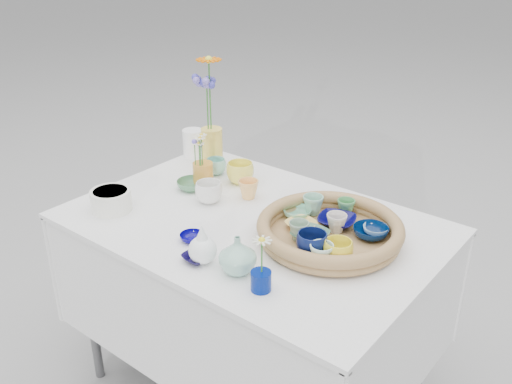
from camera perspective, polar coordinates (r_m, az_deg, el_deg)
The scene contains 32 objects.
wicker_tray at distance 1.85m, azimuth 7.39°, elevation -3.87°, with size 0.47×0.47×0.08m, color brown, non-canonical shape.
tray_ceramic_0 at distance 1.92m, azimuth 8.08°, elevation -2.90°, with size 0.12×0.12×0.03m, color #060440.
tray_ceramic_1 at distance 1.87m, azimuth 11.40°, elevation -3.96°, with size 0.11×0.11×0.04m, color #01143A.
tray_ceramic_2 at distance 1.72m, azimuth 8.20°, elevation -5.90°, with size 0.09×0.09×0.07m, color yellow.
tray_ceramic_3 at distance 1.83m, azimuth 5.43°, elevation -4.33°, with size 0.12×0.12×0.03m, color #467459.
tray_ceramic_4 at distance 1.82m, azimuth 4.31°, elevation -3.89°, with size 0.07×0.07×0.06m, color gray.
tray_ceramic_5 at distance 1.96m, azimuth 4.15°, elevation -2.11°, with size 0.10×0.10×0.03m, color #7AC4A5.
tray_ceramic_6 at distance 1.98m, azimuth 5.71°, elevation -1.31°, with size 0.07×0.07×0.07m, color #8AC1A7.
tray_ceramic_7 at distance 1.88m, azimuth 8.06°, elevation -3.11°, with size 0.07×0.07×0.06m, color beige.
tray_ceramic_8 at distance 1.90m, azimuth 11.88°, elevation -3.73°, with size 0.08×0.08×0.03m, color #B7EAFD.
tray_ceramic_9 at distance 1.74m, azimuth 5.61°, elevation -5.23°, with size 0.10×0.10×0.08m, color #0B1648.
tray_ceramic_10 at distance 1.89m, azimuth 4.56°, elevation -3.31°, with size 0.10×0.10×0.02m, color #EFC661.
tray_ceramic_11 at distance 1.70m, azimuth 6.56°, elevation -6.22°, with size 0.07×0.07×0.07m, color silver.
tray_ceramic_12 at distance 1.99m, azimuth 8.98°, elevation -1.54°, with size 0.06×0.06×0.06m, color #499353.
loose_ceramic_0 at distance 2.25m, azimuth -1.60°, elevation 1.93°, with size 0.11×0.11×0.09m, color #F5E850.
loose_ceramic_1 at distance 2.12m, azimuth -0.77°, elevation 0.28°, with size 0.08×0.08×0.07m, color #FFBB60.
loose_ceramic_2 at distance 2.21m, azimuth -6.45°, elevation 0.72°, with size 0.11×0.11×0.04m, color #497D55.
loose_ceramic_3 at distance 2.10m, azimuth -4.75°, elevation -0.03°, with size 0.10×0.10×0.08m, color white.
loose_ceramic_4 at distance 1.86m, azimuth -6.42°, elevation -4.54°, with size 0.08×0.08×0.02m, color #050065.
loose_ceramic_5 at distance 2.33m, azimuth -4.02°, elevation 2.56°, with size 0.08×0.08×0.07m, color #8CD2C0.
loose_ceramic_6 at distance 1.76m, azimuth -5.87°, elevation -6.55°, with size 0.09×0.09×0.02m, color #0D0835.
fluted_bowl at distance 2.10m, azimuth -14.29°, elevation -0.80°, with size 0.15×0.15×0.08m, color white, non-canonical shape.
bud_vase_paleblue at distance 1.72m, azimuth -5.39°, elevation -5.14°, with size 0.09×0.09×0.13m, color white, non-canonical shape.
bud_vase_seafoam at distance 1.68m, azimuth -1.85°, elevation -6.28°, with size 0.11×0.11×0.12m, color #8CC0AB.
bud_vase_cobalt at distance 1.61m, azimuth 0.50°, elevation -8.88°, with size 0.06×0.06×0.06m, color #00156A.
single_daisy at distance 1.57m, azimuth 0.58°, elevation -6.45°, with size 0.07×0.07×0.12m, color silver, non-canonical shape.
tall_vase_yellow at distance 2.39m, azimuth -4.41°, elevation 4.45°, with size 0.09×0.09×0.17m, color #F7D352.
gerbera at distance 2.32m, azimuth -4.63°, elevation 9.63°, with size 0.12×0.12×0.30m, color #E76800, non-canonical shape.
hydrangea at distance 2.34m, azimuth -4.88°, elevation 8.49°, with size 0.07×0.07×0.26m, color #3B3AAC, non-canonical shape.
white_pitcher at distance 2.52m, azimuth -6.32°, elevation 4.90°, with size 0.13×0.09×0.12m, color white, non-canonical shape.
daisy_cup at distance 2.25m, azimuth -5.31°, elevation 1.88°, with size 0.08×0.08×0.09m, color orange.
daisy_posy at distance 2.20m, azimuth -5.57°, elevation 4.30°, with size 0.07×0.07×0.13m, color white, non-canonical shape.
Camera 1 is at (1.09, -1.35, 1.71)m, focal length 40.00 mm.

